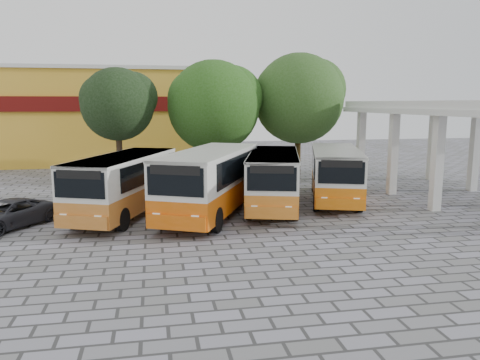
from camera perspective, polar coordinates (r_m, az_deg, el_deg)
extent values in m
plane|color=slate|center=(20.35, 6.55, -5.75)|extent=(90.00, 90.00, 0.00)
cube|color=silver|center=(32.43, 14.51, 4.16)|extent=(0.45, 0.45, 5.00)
cube|color=silver|center=(35.00, 22.42, 4.11)|extent=(0.45, 0.45, 5.00)
cube|color=silver|center=(28.02, 25.41, 8.31)|extent=(6.60, 15.60, 0.40)
cube|color=silver|center=(28.03, 25.36, 7.59)|extent=(6.80, 15.80, 0.30)
cube|color=gold|center=(45.08, -17.26, 7.34)|extent=(20.00, 10.00, 8.00)
cube|color=#590C0A|center=(40.00, -18.18, 8.80)|extent=(20.00, 0.20, 1.20)
cube|color=silver|center=(45.15, -17.52, 12.60)|extent=(20.40, 10.40, 0.30)
cube|color=#C97225|center=(22.78, -13.89, -2.03)|extent=(5.10, 8.19, 1.03)
cube|color=silver|center=(22.58, -14.01, 1.06)|extent=(5.10, 8.19, 1.45)
cube|color=silver|center=(22.49, -14.08, 2.74)|extent=(5.15, 8.21, 0.12)
cube|color=black|center=(22.68, -17.04, 1.00)|extent=(2.45, 6.06, 1.03)
cube|color=black|center=(22.53, -10.96, 1.19)|extent=(2.45, 6.06, 1.03)
cube|color=black|center=(18.67, -14.71, -0.62)|extent=(1.99, 0.83, 1.03)
cube|color=black|center=(18.61, -14.76, 0.63)|extent=(1.76, 0.75, 0.33)
cylinder|color=black|center=(20.48, -17.22, -4.60)|extent=(0.28, 0.98, 0.98)
cylinder|color=black|center=(20.33, -11.24, -4.45)|extent=(0.28, 0.98, 0.98)
cylinder|color=black|center=(25.45, -15.93, -1.84)|extent=(0.28, 0.98, 0.98)
cylinder|color=black|center=(25.33, -11.13, -1.71)|extent=(0.28, 0.98, 0.98)
cube|color=#DB5908|center=(22.15, -3.63, -1.89)|extent=(5.93, 8.81, 1.12)
cube|color=silver|center=(21.93, -3.67, 1.55)|extent=(5.93, 8.81, 1.57)
cube|color=silver|center=(21.84, -3.69, 3.42)|extent=(5.97, 8.84, 0.13)
cube|color=black|center=(21.81, -7.06, 1.50)|extent=(3.02, 6.40, 1.12)
cube|color=black|center=(22.12, -0.32, 1.68)|extent=(3.02, 6.40, 1.12)
cube|color=black|center=(17.73, -2.00, -0.26)|extent=(2.10, 1.01, 1.12)
cube|color=black|center=(17.66, -2.01, 1.18)|extent=(1.86, 0.91, 0.36)
cylinder|color=black|center=(19.44, -6.01, -4.83)|extent=(0.30, 1.07, 1.07)
cylinder|color=black|center=(19.75, 0.69, -4.56)|extent=(0.30, 1.07, 1.07)
cylinder|color=black|center=(24.84, -7.04, -1.72)|extent=(0.30, 1.07, 1.07)
cylinder|color=black|center=(25.08, -1.78, -1.55)|extent=(0.30, 1.07, 1.07)
cube|color=orange|center=(23.79, 4.08, -1.32)|extent=(4.35, 8.11, 1.02)
cube|color=silver|center=(23.59, 4.12, 1.60)|extent=(4.35, 8.11, 1.43)
cube|color=silver|center=(23.51, 4.14, 3.18)|extent=(4.40, 8.12, 0.12)
cube|color=black|center=(23.32, 1.30, 1.56)|extent=(1.79, 6.18, 1.02)
cube|color=black|center=(23.92, 6.87, 1.70)|extent=(1.79, 6.18, 1.02)
cube|color=black|center=(19.88, 6.96, 0.13)|extent=(2.02, 0.62, 1.02)
cube|color=black|center=(19.82, 6.98, 1.29)|extent=(1.79, 0.56, 0.33)
cylinder|color=black|center=(21.22, 3.04, -3.72)|extent=(0.27, 0.97, 0.97)
cylinder|color=black|center=(21.80, 8.42, -3.45)|extent=(0.27, 0.97, 0.97)
cylinder|color=black|center=(26.05, 0.44, -1.24)|extent=(0.27, 0.97, 0.97)
cylinder|color=black|center=(26.53, 4.89, -1.08)|extent=(0.27, 0.97, 0.97)
cube|color=orange|center=(25.96, 11.50, -0.58)|extent=(4.67, 8.14, 1.02)
cube|color=silver|center=(25.78, 11.59, 2.11)|extent=(4.67, 8.14, 1.43)
cube|color=silver|center=(25.70, 11.64, 3.57)|extent=(4.72, 8.16, 0.12)
cube|color=black|center=(25.35, 9.09, 2.10)|extent=(2.07, 6.13, 1.02)
cube|color=black|center=(26.24, 14.00, 2.18)|extent=(2.07, 6.13, 1.02)
cube|color=black|center=(22.22, 15.38, 0.86)|extent=(2.01, 0.71, 1.02)
cube|color=black|center=(22.17, 15.42, 1.91)|extent=(1.78, 0.64, 0.33)
cylinder|color=black|center=(23.33, 11.39, -2.68)|extent=(0.27, 0.98, 0.98)
cylinder|color=black|center=(24.19, 16.03, -2.44)|extent=(0.27, 0.98, 0.98)
cylinder|color=black|center=(28.01, 7.54, -0.57)|extent=(0.27, 0.98, 0.98)
cylinder|color=black|center=(28.73, 11.54, -0.43)|extent=(0.27, 0.98, 0.98)
cylinder|color=#41311F|center=(31.65, -14.46, 2.79)|extent=(0.40, 0.40, 3.64)
sphere|color=black|center=(31.46, -14.71, 8.92)|extent=(4.69, 4.69, 4.69)
sphere|color=black|center=(31.71, -13.00, 9.84)|extent=(3.29, 3.29, 3.29)
sphere|color=black|center=(31.33, -16.28, 9.50)|extent=(3.05, 3.05, 3.05)
cylinder|color=#392314|center=(32.48, -3.17, 3.38)|extent=(0.45, 0.45, 3.79)
sphere|color=#204E10|center=(32.30, -3.22, 8.96)|extent=(6.25, 6.25, 6.25)
sphere|color=#204E10|center=(32.78, -1.10, 10.07)|extent=(4.38, 4.38, 4.38)
sphere|color=#204E10|center=(31.98, -5.15, 9.77)|extent=(4.06, 4.06, 4.06)
cylinder|color=#37270D|center=(34.80, 7.05, 4.01)|extent=(0.43, 0.43, 4.14)
sphere|color=#264A16|center=(34.65, 7.17, 9.82)|extent=(6.52, 6.52, 6.52)
sphere|color=#264A16|center=(35.36, 9.09, 10.82)|extent=(4.56, 4.56, 4.56)
sphere|color=#264A16|center=(34.14, 5.44, 10.68)|extent=(4.24, 4.24, 4.24)
imported|color=#292A31|center=(22.37, -26.52, -3.75)|extent=(4.04, 4.61, 1.18)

